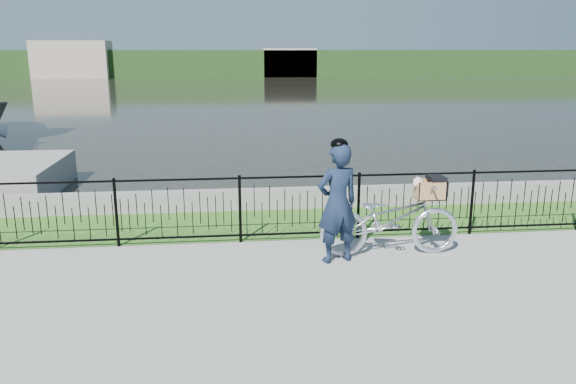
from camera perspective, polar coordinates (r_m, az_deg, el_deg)
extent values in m
plane|color=gray|center=(8.09, 2.64, -8.59)|extent=(120.00, 120.00, 0.00)
cube|color=#36661F|center=(10.51, 0.51, -3.07)|extent=(60.00, 2.00, 0.01)
plane|color=black|center=(40.50, -4.49, 9.85)|extent=(120.00, 120.00, 0.00)
cube|color=gray|center=(11.41, -0.06, -0.64)|extent=(60.00, 0.30, 0.40)
cube|color=#1F3E17|center=(67.39, -5.23, 12.90)|extent=(120.00, 6.00, 3.00)
cube|color=#A89787|center=(67.50, -21.05, 12.46)|extent=(8.00, 4.00, 4.00)
cube|color=#A89787|center=(66.26, 0.13, 13.02)|extent=(6.00, 3.00, 3.20)
imported|color=silver|center=(8.88, 10.29, -2.73)|extent=(2.20, 0.77, 1.16)
cube|color=black|center=(8.98, 14.14, -0.65)|extent=(0.38, 0.18, 0.02)
cube|color=#A3774C|center=(8.98, 14.14, -0.61)|extent=(0.44, 0.30, 0.01)
cube|color=#A3774C|center=(9.08, 13.89, 0.47)|extent=(0.44, 0.01, 0.29)
cube|color=#A3774C|center=(8.82, 14.51, 0.03)|extent=(0.44, 0.01, 0.29)
cube|color=#A3774C|center=(9.02, 15.46, 0.29)|extent=(0.01, 0.30, 0.29)
cube|color=#A3774C|center=(8.88, 12.91, 0.22)|extent=(0.02, 0.30, 0.29)
cube|color=black|center=(8.94, 14.85, 1.37)|extent=(0.24, 0.31, 0.06)
cube|color=black|center=(9.02, 15.58, 0.47)|extent=(0.02, 0.31, 0.24)
ellipsoid|color=silver|center=(8.95, 14.07, 0.15)|extent=(0.31, 0.22, 0.20)
sphere|color=silver|center=(8.83, 13.07, 0.99)|extent=(0.15, 0.15, 0.15)
sphere|color=silver|center=(8.81, 12.79, 0.77)|extent=(0.07, 0.07, 0.07)
sphere|color=black|center=(8.79, 12.66, 0.72)|extent=(0.02, 0.02, 0.02)
cone|color=olive|center=(8.88, 12.97, 1.46)|extent=(0.06, 0.08, 0.08)
cone|color=olive|center=(8.79, 13.30, 1.32)|extent=(0.06, 0.08, 0.08)
imported|color=#131E34|center=(8.40, 5.04, -1.18)|extent=(0.76, 0.61, 1.82)
ellipsoid|color=black|center=(8.21, 5.17, 4.80)|extent=(0.26, 0.29, 0.18)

